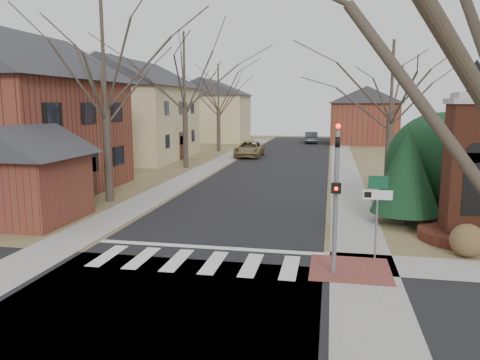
% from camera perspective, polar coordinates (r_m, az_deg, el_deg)
% --- Properties ---
extents(ground, '(120.00, 120.00, 0.00)m').
position_cam_1_polar(ground, '(14.41, -6.38, -10.91)').
color(ground, brown).
rests_on(ground, ground).
extents(main_street, '(8.00, 70.00, 0.01)m').
position_cam_1_polar(main_street, '(35.48, 4.25, 1.24)').
color(main_street, black).
rests_on(main_street, ground).
extents(cross_street, '(120.00, 8.00, 0.01)m').
position_cam_1_polar(cross_street, '(11.80, -10.89, -15.73)').
color(cross_street, black).
rests_on(cross_street, ground).
extents(crosswalk_zone, '(8.00, 2.20, 0.02)m').
position_cam_1_polar(crosswalk_zone, '(15.13, -5.47, -9.87)').
color(crosswalk_zone, silver).
rests_on(crosswalk_zone, ground).
extents(stop_bar, '(8.00, 0.35, 0.02)m').
position_cam_1_polar(stop_bar, '(16.50, -3.98, -8.20)').
color(stop_bar, silver).
rests_on(stop_bar, ground).
extents(sidewalk_right_main, '(2.00, 60.00, 0.02)m').
position_cam_1_polar(sidewalk_right_main, '(35.26, 12.67, 1.00)').
color(sidewalk_right_main, gray).
rests_on(sidewalk_right_main, ground).
extents(sidewalk_left, '(2.00, 60.00, 0.02)m').
position_cam_1_polar(sidewalk_left, '(36.45, -3.89, 1.47)').
color(sidewalk_left, gray).
rests_on(sidewalk_left, ground).
extents(curb_apron, '(2.40, 2.40, 0.02)m').
position_cam_1_polar(curb_apron, '(14.76, 13.26, -10.56)').
color(curb_apron, brown).
rests_on(curb_apron, ground).
extents(traffic_signal_pole, '(0.28, 0.41, 4.50)m').
position_cam_1_polar(traffic_signal_pole, '(13.67, 11.63, -0.91)').
color(traffic_signal_pole, slate).
rests_on(traffic_signal_pole, ground).
extents(sign_post, '(0.90, 0.07, 2.75)m').
position_cam_1_polar(sign_post, '(15.25, 16.38, -2.49)').
color(sign_post, slate).
rests_on(sign_post, ground).
extents(brick_gate_monument, '(3.20, 3.20, 6.47)m').
position_cam_1_polar(brick_gate_monument, '(18.75, 25.98, -0.23)').
color(brick_gate_monument, '#5B2A1A').
rests_on(brick_gate_monument, ground).
extents(house_brick_left, '(9.80, 11.80, 9.42)m').
position_cam_1_polar(house_brick_left, '(28.58, -26.04, 7.76)').
color(house_brick_left, maroon).
rests_on(house_brick_left, ground).
extents(house_stucco_left, '(9.80, 12.80, 9.28)m').
position_cam_1_polar(house_stucco_left, '(43.60, -12.96, 8.58)').
color(house_stucco_left, tan).
rests_on(house_stucco_left, ground).
extents(garage_left, '(4.80, 4.80, 4.29)m').
position_cam_1_polar(garage_left, '(21.65, -24.78, 1.20)').
color(garage_left, maroon).
rests_on(garage_left, ground).
extents(house_distant_left, '(10.80, 8.80, 8.53)m').
position_cam_1_polar(house_distant_left, '(62.99, -3.86, 8.63)').
color(house_distant_left, tan).
rests_on(house_distant_left, ground).
extents(house_distant_right, '(8.80, 8.80, 7.30)m').
position_cam_1_polar(house_distant_right, '(61.02, 14.80, 7.76)').
color(house_distant_right, maroon).
rests_on(house_distant_right, ground).
extents(evergreen_near, '(2.80, 2.80, 4.10)m').
position_cam_1_polar(evergreen_near, '(20.30, 19.66, 1.21)').
color(evergreen_near, '#473D33').
rests_on(evergreen_near, ground).
extents(evergreen_mass, '(4.80, 4.80, 4.80)m').
position_cam_1_polar(evergreen_mass, '(23.06, 23.19, 2.16)').
color(evergreen_mass, black).
rests_on(evergreen_mass, ground).
extents(bare_tree_0, '(8.05, 8.05, 11.15)m').
position_cam_1_polar(bare_tree_0, '(24.70, -16.40, 15.28)').
color(bare_tree_0, '#473D33').
rests_on(bare_tree_0, ground).
extents(bare_tree_1, '(8.40, 8.40, 11.64)m').
position_cam_1_polar(bare_tree_1, '(36.74, -6.83, 14.03)').
color(bare_tree_1, '#473D33').
rests_on(bare_tree_1, ground).
extents(bare_tree_2, '(7.35, 7.35, 10.19)m').
position_cam_1_polar(bare_tree_2, '(49.32, -2.67, 11.69)').
color(bare_tree_2, '#473D33').
rests_on(bare_tree_2, ground).
extents(bare_tree_3, '(7.00, 7.00, 9.70)m').
position_cam_1_polar(bare_tree_3, '(29.14, 18.10, 12.25)').
color(bare_tree_3, '#473D33').
rests_on(bare_tree_3, ground).
extents(pickup_truck, '(2.54, 5.29, 1.45)m').
position_cam_1_polar(pickup_truck, '(44.07, 1.15, 3.78)').
color(pickup_truck, olive).
rests_on(pickup_truck, ground).
extents(distant_car, '(1.89, 4.47, 1.43)m').
position_cam_1_polar(distant_car, '(60.30, 8.63, 5.16)').
color(distant_car, '#383C41').
rests_on(distant_car, ground).
extents(dry_shrub_left, '(1.10, 1.10, 1.10)m').
position_cam_1_polar(dry_shrub_left, '(17.09, 25.96, -6.64)').
color(dry_shrub_left, brown).
rests_on(dry_shrub_left, ground).
extents(dry_shrub_right, '(0.69, 0.69, 0.69)m').
position_cam_1_polar(dry_shrub_right, '(18.82, 26.78, -5.93)').
color(dry_shrub_right, olive).
rests_on(dry_shrub_right, ground).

